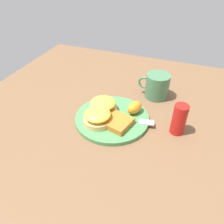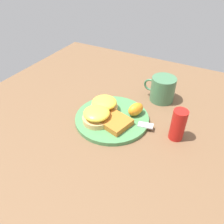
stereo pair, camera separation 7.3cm
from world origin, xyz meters
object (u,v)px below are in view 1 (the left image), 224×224
(sandwich_benedict_right, at_px, (98,117))
(condiment_bottle, at_px, (179,119))
(hashbrown_patty, at_px, (115,121))
(orange_wedge, at_px, (135,107))
(cup, at_px, (157,86))
(fork, at_px, (123,120))
(sandwich_benedict_left, at_px, (103,105))

(sandwich_benedict_right, relative_size, condiment_bottle, 0.90)
(hashbrown_patty, distance_m, condiment_bottle, 0.20)
(orange_wedge, height_order, cup, cup)
(fork, bearing_deg, sandwich_benedict_right, 25.98)
(cup, bearing_deg, fork, 71.99)
(hashbrown_patty, bearing_deg, orange_wedge, -119.16)
(sandwich_benedict_left, xyz_separation_m, sandwich_benedict_right, (-0.01, 0.06, 0.00))
(sandwich_benedict_right, height_order, hashbrown_patty, sandwich_benedict_right)
(hashbrown_patty, bearing_deg, cup, -111.19)
(condiment_bottle, bearing_deg, orange_wedge, -11.79)
(fork, distance_m, cup, 0.22)
(sandwich_benedict_left, relative_size, orange_wedge, 1.56)
(cup, xyz_separation_m, condiment_bottle, (-0.11, 0.18, 0.00))
(orange_wedge, distance_m, fork, 0.06)
(sandwich_benedict_left, distance_m, orange_wedge, 0.11)
(fork, height_order, condiment_bottle, condiment_bottle)
(sandwich_benedict_left, xyz_separation_m, fork, (-0.08, 0.03, -0.02))
(sandwich_benedict_left, height_order, fork, sandwich_benedict_left)
(hashbrown_patty, height_order, orange_wedge, orange_wedge)
(sandwich_benedict_left, relative_size, condiment_bottle, 0.90)
(sandwich_benedict_left, bearing_deg, orange_wedge, -164.31)
(condiment_bottle, bearing_deg, sandwich_benedict_left, -0.35)
(sandwich_benedict_left, relative_size, cup, 0.78)
(cup, bearing_deg, hashbrown_patty, 68.81)
(sandwich_benedict_left, relative_size, fork, 0.40)
(sandwich_benedict_left, bearing_deg, condiment_bottle, 179.65)
(orange_wedge, xyz_separation_m, condiment_bottle, (-0.15, 0.03, 0.02))
(sandwich_benedict_right, relative_size, cup, 0.78)
(hashbrown_patty, xyz_separation_m, fork, (-0.02, -0.02, -0.01))
(sandwich_benedict_left, xyz_separation_m, cup, (-0.15, -0.18, 0.01))
(sandwich_benedict_left, xyz_separation_m, condiment_bottle, (-0.25, 0.00, 0.01))
(sandwich_benedict_left, bearing_deg, sandwich_benedict_right, 96.56)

